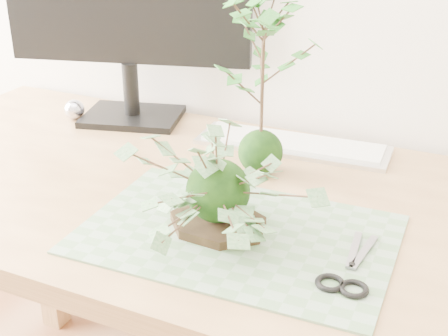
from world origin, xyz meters
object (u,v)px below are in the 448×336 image
(maple_kokedama, at_px, (263,44))
(keyboard, at_px, (292,144))
(desk, at_px, (239,241))
(ivy_kokedama, at_px, (218,163))

(maple_kokedama, distance_m, keyboard, 0.28)
(desk, xyz_separation_m, keyboard, (0.01, 0.26, 0.10))
(ivy_kokedama, bearing_deg, maple_kokedama, 94.87)
(desk, bearing_deg, maple_kokedama, 93.87)
(desk, relative_size, maple_kokedama, 4.47)
(ivy_kokedama, height_order, keyboard, ivy_kokedama)
(desk, distance_m, keyboard, 0.27)
(desk, bearing_deg, keyboard, 88.22)
(maple_kokedama, bearing_deg, keyboard, 83.69)
(desk, xyz_separation_m, maple_kokedama, (-0.01, 0.11, 0.34))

